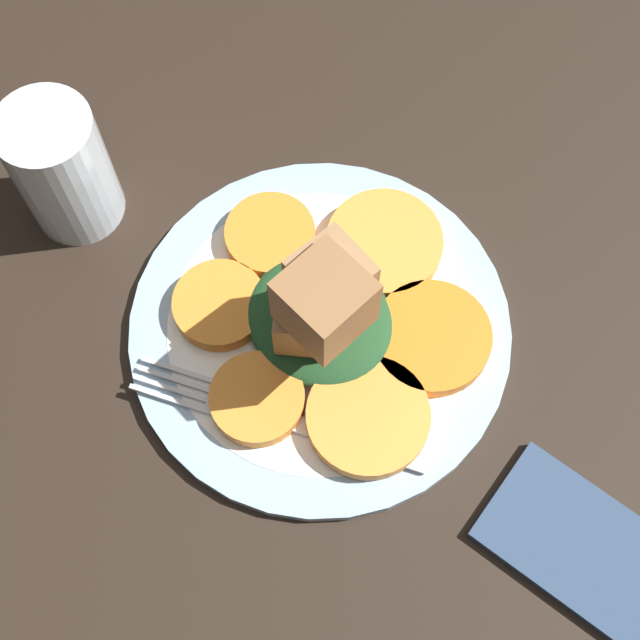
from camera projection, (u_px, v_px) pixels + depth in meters
The scene contains 12 objects.
table_slab at pixel (320, 337), 61.64cm from camera, with size 120.00×120.00×2.00cm, color black.
plate at pixel (320, 329), 60.24cm from camera, with size 25.76×25.76×1.05cm.
carrot_slice_0 at pixel (385, 244), 61.35cm from camera, with size 8.07×8.07×1.30cm, color #F9953A.
carrot_slice_1 at pixel (270, 235), 61.61cm from camera, with size 6.28×6.28×1.30cm, color orange.
carrot_slice_2 at pixel (220, 305), 59.58cm from camera, with size 6.29×6.29×1.30cm, color orange.
carrot_slice_3 at pixel (253, 396), 57.12cm from camera, with size 6.14×6.14×1.30cm, color orange.
carrot_slice_4 at pixel (368, 417), 56.58cm from camera, with size 7.94×7.94×1.30cm, color #F9963A.
carrot_slice_5 at pixel (431, 338), 58.67cm from camera, with size 7.89×7.89×1.30cm, color orange.
center_pile at pixel (319, 309), 55.47cm from camera, with size 10.16×9.14×11.15cm.
fork at pixel (271, 416), 57.07cm from camera, with size 19.23×7.95×0.40cm.
water_glass at pixel (62, 169), 59.83cm from camera, with size 6.45×6.45×10.12cm.
napkin at pixel (582, 547), 54.76cm from camera, with size 12.17×7.30×0.80cm.
Camera 1 is at (13.68, -18.13, 58.31)cm, focal length 50.00 mm.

